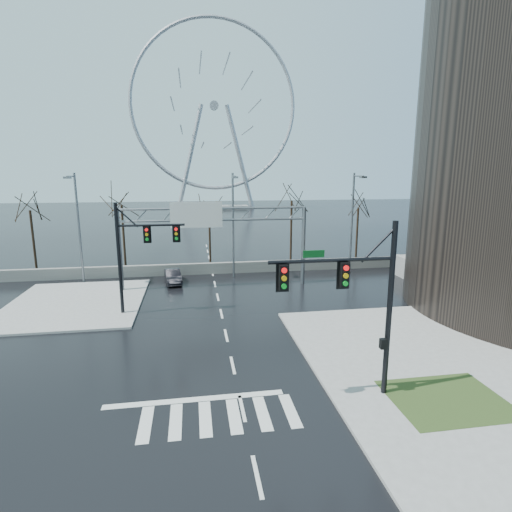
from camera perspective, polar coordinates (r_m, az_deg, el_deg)
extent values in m
plane|color=black|center=(21.88, -3.35, -15.30)|extent=(260.00, 260.00, 0.00)
cube|color=gray|center=(26.39, 18.73, -10.87)|extent=(12.00, 10.00, 0.15)
cube|color=gray|center=(34.16, -24.34, -6.14)|extent=(10.00, 12.00, 0.15)
cube|color=#2C411B|center=(20.52, 25.64, -17.97)|extent=(5.00, 4.00, 0.02)
cube|color=slate|center=(40.55, -6.25, -1.75)|extent=(52.00, 0.50, 1.10)
cylinder|color=black|center=(18.51, 18.49, -7.59)|extent=(0.24, 0.24, 8.00)
cylinder|color=black|center=(16.79, 10.83, -0.62)|extent=(5.40, 0.16, 0.16)
cube|color=black|center=(16.97, 12.51, -2.65)|extent=(0.35, 0.28, 1.05)
cube|color=black|center=(16.21, 3.92, -3.07)|extent=(0.35, 0.28, 1.05)
cylinder|color=black|center=(29.47, -18.96, -0.55)|extent=(0.24, 0.24, 8.00)
cylinder|color=black|center=(28.77, -14.75, 4.27)|extent=(4.60, 0.16, 0.16)
cube|color=black|center=(28.73, -15.31, 3.02)|extent=(0.35, 0.28, 1.05)
cube|color=black|center=(28.58, -11.32, 3.17)|extent=(0.35, 0.28, 1.05)
cylinder|color=slate|center=(35.54, -18.91, 0.64)|extent=(0.36, 0.36, 7.00)
cylinder|color=slate|center=(36.37, 6.76, 1.43)|extent=(0.36, 0.36, 7.00)
cylinder|color=slate|center=(34.58, -6.04, 6.78)|extent=(16.00, 0.20, 0.20)
cylinder|color=slate|center=(34.68, -6.01, 5.13)|extent=(16.00, 0.20, 0.20)
cube|color=#084316|center=(34.43, -8.52, 5.86)|extent=(4.20, 0.10, 2.00)
cube|color=silver|center=(34.37, -8.52, 5.85)|extent=(4.40, 0.02, 2.20)
cylinder|color=slate|center=(39.55, -23.95, 3.53)|extent=(0.20, 0.20, 10.00)
cylinder|color=slate|center=(38.18, -24.95, 10.29)|extent=(0.12, 2.20, 0.12)
cube|color=slate|center=(37.22, -25.35, 10.09)|extent=(0.50, 0.70, 0.18)
cylinder|color=slate|center=(38.42, -3.29, 4.31)|extent=(0.20, 0.20, 10.00)
cylinder|color=slate|center=(37.01, -3.20, 11.33)|extent=(0.12, 2.20, 0.12)
cube|color=slate|center=(36.02, -3.02, 11.16)|extent=(0.50, 0.70, 0.18)
cylinder|color=slate|center=(41.39, 13.52, 4.53)|extent=(0.20, 0.20, 10.00)
cylinder|color=slate|center=(40.09, 14.46, 11.01)|extent=(0.12, 2.20, 0.12)
cube|color=slate|center=(39.17, 15.04, 10.82)|extent=(0.50, 0.70, 0.18)
cylinder|color=black|center=(46.80, -29.20, 1.87)|extent=(0.24, 0.24, 6.30)
cylinder|color=black|center=(43.99, -18.37, 2.53)|extent=(0.24, 0.24, 6.75)
cylinder|color=black|center=(44.50, -6.62, 2.56)|extent=(0.24, 0.24, 5.85)
cylinder|color=black|center=(44.73, 5.04, 3.40)|extent=(0.24, 0.24, 7.02)
cylinder|color=black|center=(47.83, 14.23, 3.08)|extent=(0.24, 0.24, 6.12)
cube|color=gray|center=(115.00, -5.73, 6.93)|extent=(18.00, 6.00, 1.00)
torus|color=#B2B2B7|center=(116.03, -6.02, 20.59)|extent=(45.00, 1.00, 45.00)
cylinder|color=#B2B2B7|center=(116.03, -6.02, 20.59)|extent=(2.40, 1.50, 2.40)
cylinder|color=#B2B2B7|center=(114.48, -9.47, 13.57)|extent=(8.28, 1.20, 28.82)
cylinder|color=#B2B2B7|center=(115.32, -2.29, 13.70)|extent=(8.28, 1.20, 28.82)
imported|color=black|center=(37.63, -11.78, -2.86)|extent=(1.89, 3.98, 1.26)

